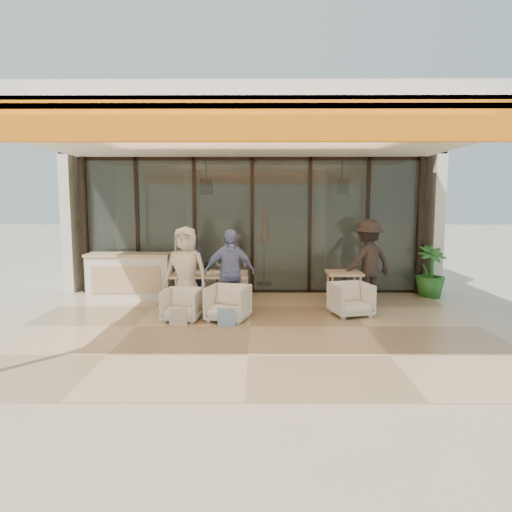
{
  "coord_description": "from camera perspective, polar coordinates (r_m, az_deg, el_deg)",
  "views": [
    {
      "loc": [
        0.15,
        -7.71,
        2.19
      ],
      "look_at": [
        0.1,
        0.9,
        1.15
      ],
      "focal_mm": 32.0,
      "sensor_mm": 36.0,
      "label": 1
    }
  ],
  "objects": [
    {
      "name": "diner_grey",
      "position": [
        9.67,
        -2.99,
        -1.58
      ],
      "size": [
        0.84,
        0.71,
        1.53
      ],
      "primitive_type": "imported",
      "rotation": [
        0.0,
        0.0,
        2.95
      ],
      "color": "slate",
      "rests_on": "ground"
    },
    {
      "name": "side_chair",
      "position": [
        8.9,
        11.78,
        -5.14
      ],
      "size": [
        0.84,
        0.81,
        0.72
      ],
      "primitive_type": "imported",
      "rotation": [
        0.0,
        0.0,
        0.25
      ],
      "color": "silver",
      "rests_on": "ground"
    },
    {
      "name": "glass_storefront",
      "position": [
        10.73,
        -0.48,
        3.74
      ],
      "size": [
        8.08,
        0.1,
        3.2
      ],
      "color": "#9EADA3",
      "rests_on": "ground"
    },
    {
      "name": "diner_cream",
      "position": [
        8.87,
        -8.76,
        -1.86
      ],
      "size": [
        0.93,
        0.7,
        1.71
      ],
      "primitive_type": "imported",
      "rotation": [
        0.0,
        0.0,
        -0.2
      ],
      "color": "beige",
      "rests_on": "ground"
    },
    {
      "name": "potted_palm",
      "position": [
        11.12,
        20.95,
        -1.81
      ],
      "size": [
        0.81,
        0.81,
        1.19
      ],
      "primitive_type": "imported",
      "rotation": [
        0.0,
        0.0,
        0.25
      ],
      "color": "#1E5919",
      "rests_on": "ground"
    },
    {
      "name": "side_table",
      "position": [
        9.57,
        10.94,
        -2.57
      ],
      "size": [
        0.7,
        0.7,
        0.74
      ],
      "color": "#D5B582",
      "rests_on": "ground"
    },
    {
      "name": "chair_near_right",
      "position": [
        8.37,
        -3.52,
        -5.71
      ],
      "size": [
        0.86,
        0.83,
        0.73
      ],
      "primitive_type": "imported",
      "rotation": [
        0.0,
        0.0,
        -0.27
      ],
      "color": "silver",
      "rests_on": "ground"
    },
    {
      "name": "chair_near_left",
      "position": [
        8.48,
        -9.23,
        -5.86
      ],
      "size": [
        0.73,
        0.69,
        0.67
      ],
      "primitive_type": "imported",
      "rotation": [
        0.0,
        0.0,
        -0.14
      ],
      "color": "silver",
      "rests_on": "ground"
    },
    {
      "name": "chair_far_right",
      "position": [
        10.24,
        -2.82,
        -3.78
      ],
      "size": [
        0.64,
        0.61,
        0.59
      ],
      "primitive_type": "imported",
      "rotation": [
        0.0,
        0.0,
        3.01
      ],
      "color": "silver",
      "rests_on": "ground"
    },
    {
      "name": "tote_bag_blue",
      "position": [
        8.03,
        -3.7,
        -7.7
      ],
      "size": [
        0.3,
        0.1,
        0.34
      ],
      "primitive_type": "cube",
      "color": "#99BFD8",
      "rests_on": "ground"
    },
    {
      "name": "diner_navy",
      "position": [
        9.76,
        -7.92,
        -1.67
      ],
      "size": [
        0.55,
        0.37,
        1.5
      ],
      "primitive_type": "imported",
      "rotation": [
        0.0,
        0.0,
        3.12
      ],
      "color": "#191E37",
      "rests_on": "ground"
    },
    {
      "name": "standing_woman",
      "position": [
        9.94,
        13.79,
        -0.75
      ],
      "size": [
        1.34,
        1.13,
        1.81
      ],
      "primitive_type": "imported",
      "rotation": [
        0.0,
        0.0,
        3.61
      ],
      "color": "black",
      "rests_on": "ground"
    },
    {
      "name": "tote_bag_cream",
      "position": [
        8.13,
        -9.67,
        -7.6
      ],
      "size": [
        0.3,
        0.1,
        0.34
      ],
      "primitive_type": "cube",
      "color": "silver",
      "rests_on": "ground"
    },
    {
      "name": "terrace_structure",
      "position": [
        7.52,
        -0.84,
        14.98
      ],
      "size": [
        8.0,
        6.0,
        3.4
      ],
      "color": "silver",
      "rests_on": "ground"
    },
    {
      "name": "dining_table",
      "position": [
        9.28,
        -5.79,
        -2.46
      ],
      "size": [
        1.5,
        0.9,
        0.93
      ],
      "color": "#D5B582",
      "rests_on": "ground"
    },
    {
      "name": "diner_periwinkle",
      "position": [
        8.78,
        -3.33,
        -2.03
      ],
      "size": [
        1.04,
        0.61,
        1.66
      ],
      "primitive_type": "imported",
      "rotation": [
        0.0,
        0.0,
        0.22
      ],
      "color": "#6872AE",
      "rests_on": "ground"
    },
    {
      "name": "interior_block",
      "position": [
        13.03,
        -0.31,
        7.07
      ],
      "size": [
        9.05,
        3.62,
        3.52
      ],
      "color": "silver",
      "rests_on": "ground"
    },
    {
      "name": "chair_far_left",
      "position": [
        10.31,
        -7.49,
        -3.38
      ],
      "size": [
        0.85,
        0.82,
        0.72
      ],
      "primitive_type": "imported",
      "rotation": [
        0.0,
        0.0,
        2.87
      ],
      "color": "silver",
      "rests_on": "ground"
    },
    {
      "name": "terrace_floor",
      "position": [
        8.02,
        -0.76,
        -8.93
      ],
      "size": [
        8.0,
        6.0,
        0.01
      ],
      "primitive_type": "cube",
      "color": "tan",
      "rests_on": "ground"
    },
    {
      "name": "ground",
      "position": [
        8.02,
        -0.76,
        -8.97
      ],
      "size": [
        70.0,
        70.0,
        0.0
      ],
      "primitive_type": "plane",
      "color": "#C6B293",
      "rests_on": "ground"
    },
    {
      "name": "host_counter",
      "position": [
        10.54,
        -15.48,
        -2.42
      ],
      "size": [
        1.85,
        0.65,
        1.04
      ],
      "color": "silver",
      "rests_on": "ground"
    }
  ]
}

